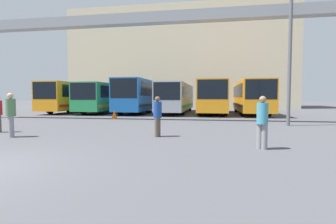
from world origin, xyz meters
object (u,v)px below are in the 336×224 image
object	(u,v)px
bus_slot_2	(140,95)
pedestrian_mid_left	(11,114)
bus_slot_4	(213,95)
traffic_cone	(114,114)
bus_slot_1	(107,96)
bus_slot_0	(76,96)
lamp_post	(290,49)
pedestrian_mid_right	(262,121)
bus_slot_3	(177,96)
pedestrian_far_center	(158,115)
bus_slot_5	(251,95)

from	to	relation	value
bus_slot_2	pedestrian_mid_left	xyz separation A→B (m)	(-0.68, -16.65, -0.94)
bus_slot_4	traffic_cone	bearing A→B (deg)	-133.68
bus_slot_1	bus_slot_0	bearing A→B (deg)	176.17
bus_slot_1	pedestrian_mid_left	world-z (taller)	bus_slot_1
pedestrian_mid_left	lamp_post	bearing A→B (deg)	-104.93
bus_slot_1	lamp_post	bearing A→B (deg)	-33.46
bus_slot_2	lamp_post	xyz separation A→B (m)	(11.66, -10.13, 2.44)
pedestrian_mid_right	traffic_cone	xyz separation A→B (m)	(-8.84, 9.98, -0.54)
bus_slot_1	bus_slot_2	xyz separation A→B (m)	(3.67, -0.00, 0.18)
bus_slot_2	bus_slot_4	world-z (taller)	bus_slot_2
bus_slot_1	lamp_post	distance (m)	18.56
bus_slot_3	bus_slot_4	world-z (taller)	bus_slot_4
bus_slot_3	traffic_cone	xyz separation A→B (m)	(-3.55, -8.40, -1.36)
bus_slot_0	pedestrian_far_center	size ratio (longest dim) A/B	6.41
bus_slot_2	bus_slot_4	distance (m)	7.34
pedestrian_mid_left	bus_slot_1	bearing A→B (deg)	-32.61
bus_slot_1	pedestrian_mid_left	size ratio (longest dim) A/B	5.64
bus_slot_0	traffic_cone	xyz separation A→B (m)	(7.46, -7.72, -1.43)
lamp_post	traffic_cone	bearing A→B (deg)	167.05
bus_slot_4	pedestrian_far_center	world-z (taller)	bus_slot_4
bus_slot_4	bus_slot_5	distance (m)	3.72
bus_slot_5	pedestrian_mid_left	size ratio (longest dim) A/B	6.40
bus_slot_1	bus_slot_3	world-z (taller)	bus_slot_1
pedestrian_mid_left	pedestrian_mid_right	bearing A→B (deg)	-137.57
traffic_cone	bus_slot_3	bearing A→B (deg)	67.13
pedestrian_mid_right	bus_slot_5	bearing A→B (deg)	115.39
bus_slot_4	pedestrian_mid_right	distance (m)	17.63
bus_slot_1	bus_slot_2	bearing A→B (deg)	-0.03
bus_slot_2	bus_slot_5	bearing A→B (deg)	3.59
bus_slot_1	bus_slot_2	world-z (taller)	bus_slot_2
bus_slot_0	bus_slot_2	bearing A→B (deg)	-1.93
bus_slot_4	bus_slot_1	bearing A→B (deg)	-179.60
bus_slot_2	pedestrian_mid_right	xyz separation A→B (m)	(8.96, -17.46, -1.01)
pedestrian_far_center	traffic_cone	size ratio (longest dim) A/B	2.42
bus_slot_0	traffic_cone	distance (m)	10.83
pedestrian_mid_left	traffic_cone	world-z (taller)	pedestrian_mid_left
pedestrian_far_center	traffic_cone	bearing A→B (deg)	44.08
lamp_post	bus_slot_5	bearing A→B (deg)	93.47
pedestrian_far_center	bus_slot_0	bearing A→B (deg)	50.32
pedestrian_mid_right	pedestrian_far_center	distance (m)	4.26
bus_slot_5	pedestrian_far_center	size ratio (longest dim) A/B	6.94
bus_slot_4	pedestrian_far_center	size ratio (longest dim) A/B	6.20
traffic_cone	bus_slot_2	bearing A→B (deg)	90.93
pedestrian_mid_left	pedestrian_far_center	world-z (taller)	pedestrian_mid_left
bus_slot_5	traffic_cone	bearing A→B (deg)	-143.12
bus_slot_3	lamp_post	bearing A→B (deg)	-54.15
bus_slot_5	lamp_post	distance (m)	11.13
pedestrian_far_center	bus_slot_4	bearing A→B (deg)	3.95
bus_slot_1	pedestrian_mid_right	distance (m)	21.56
bus_slot_2	bus_slot_0	bearing A→B (deg)	178.07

